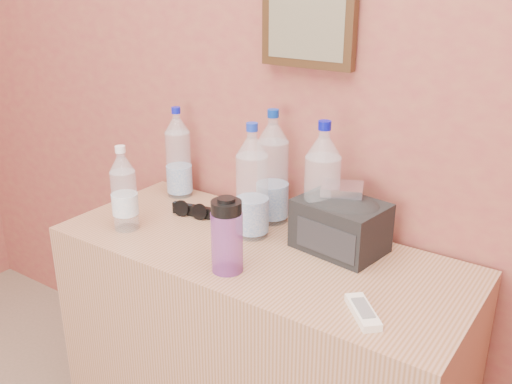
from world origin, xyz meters
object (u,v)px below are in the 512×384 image
pet_large_b (272,173)px  pet_large_c (322,192)px  pet_small (124,193)px  nalgene_bottle (227,235)px  pet_large_a (178,157)px  toiletry_bag (341,223)px  foil_packet (342,189)px  pet_large_d (252,188)px  ac_remote (363,312)px  dresser (258,358)px  sunglasses (193,210)px

pet_large_b → pet_large_c: bearing=-18.0°
pet_small → nalgene_bottle: 0.43m
pet_large_a → pet_large_b: pet_large_b is taller
pet_small → nalgene_bottle: pet_small is taller
pet_large_a → toiletry_bag: bearing=-5.0°
pet_large_c → foil_packet: pet_large_c is taller
toiletry_bag → pet_large_d: bearing=-157.0°
ac_remote → pet_large_c: bearing=-179.4°
pet_large_d → toiletry_bag: pet_large_d is taller
dresser → pet_small: bearing=-164.0°
pet_small → pet_large_c: bearing=23.5°
nalgene_bottle → sunglasses: nalgene_bottle is taller
pet_small → toiletry_bag: size_ratio=1.10×
foil_packet → ac_remote: bearing=-54.5°
nalgene_bottle → ac_remote: nalgene_bottle is taller
nalgene_bottle → sunglasses: 0.40m
nalgene_bottle → dresser: bearing=92.2°
toiletry_bag → nalgene_bottle: bearing=-115.7°
pet_large_b → sunglasses: bearing=-153.1°
pet_large_d → sunglasses: pet_large_d is taller
ac_remote → dresser: bearing=-153.9°
pet_large_c → foil_packet: 0.06m
pet_small → nalgene_bottle: bearing=-4.6°
dresser → pet_large_c: (0.14, 0.12, 0.56)m
pet_large_a → pet_large_d: (0.41, -0.13, 0.01)m
foil_packet → nalgene_bottle: bearing=-121.0°
pet_large_d → foil_packet: bearing=19.1°
dresser → ac_remote: 0.59m
dresser → nalgene_bottle: 0.52m
dresser → nalgene_bottle: nalgene_bottle is taller
pet_large_a → pet_small: size_ratio=1.20×
dresser → pet_large_a: pet_large_a is taller
pet_large_a → sunglasses: pet_large_a is taller
nalgene_bottle → pet_large_b: bearing=103.2°
pet_large_b → pet_small: bearing=-137.7°
pet_large_d → ac_remote: size_ratio=2.49×
pet_large_c → toiletry_bag: pet_large_c is taller
pet_large_b → nalgene_bottle: 0.36m
ac_remote → toiletry_bag: (-0.20, 0.28, 0.07)m
pet_large_d → sunglasses: (-0.25, 0.01, -0.14)m
pet_large_a → nalgene_bottle: pet_large_a is taller
pet_large_c → nalgene_bottle: bearing=-115.5°
pet_large_c → pet_small: pet_large_c is taller
pet_large_a → toiletry_bag: (0.67, -0.06, -0.06)m
ac_remote → toiletry_bag: toiletry_bag is taller
pet_large_c → pet_large_d: size_ratio=1.06×
nalgene_bottle → pet_large_c: bearing=64.5°
pet_large_a → foil_packet: size_ratio=2.79×
pet_large_a → sunglasses: size_ratio=2.19×
pet_large_a → ac_remote: size_ratio=2.27×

